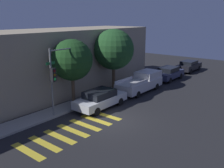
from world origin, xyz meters
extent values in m
plane|color=black|center=(0.00, 0.00, 0.00)|extent=(60.00, 60.00, 0.00)
cube|color=gray|center=(0.00, 4.06, 0.07)|extent=(26.00, 1.71, 0.14)
cube|color=gray|center=(0.00, 8.31, 2.83)|extent=(26.00, 6.00, 5.67)
cube|color=gold|center=(-5.80, 0.80, 0.00)|extent=(0.45, 2.60, 0.00)
cube|color=gold|center=(-4.75, 0.80, 0.00)|extent=(0.45, 2.60, 0.00)
cube|color=gold|center=(-3.71, 0.80, 0.00)|extent=(0.45, 2.60, 0.00)
cube|color=gold|center=(-2.66, 0.80, 0.00)|extent=(0.45, 2.60, 0.00)
cube|color=gold|center=(-1.61, 0.80, 0.00)|extent=(0.45, 2.60, 0.00)
cube|color=gold|center=(-0.57, 0.80, 0.00)|extent=(0.45, 2.60, 0.00)
cube|color=gold|center=(0.48, 0.80, 0.00)|extent=(0.45, 2.60, 0.00)
cylinder|color=slate|center=(-2.00, 3.45, 2.38)|extent=(0.12, 0.12, 4.75)
cube|color=black|center=(-2.00, 3.24, 3.05)|extent=(0.30, 0.30, 0.90)
cylinder|color=#4C0C0C|center=(-2.00, 3.08, 3.32)|extent=(0.18, 0.02, 0.18)
cylinder|color=#593D0A|center=(-2.00, 3.08, 3.05)|extent=(0.18, 0.02, 0.18)
cylinder|color=#26E54C|center=(-2.00, 3.08, 2.78)|extent=(0.18, 0.02, 0.18)
cube|color=#19662D|center=(-2.00, 3.45, 3.79)|extent=(0.70, 0.02, 0.18)
cylinder|color=slate|center=(-0.90, 3.45, 4.60)|extent=(2.20, 0.08, 0.08)
sphere|color=#F9E5B2|center=(0.20, 3.45, 4.50)|extent=(0.36, 0.36, 0.36)
cube|color=#B7BABF|center=(1.42, 2.10, 0.60)|extent=(4.44, 1.79, 0.59)
cube|color=black|center=(1.31, 2.10, 1.16)|extent=(2.31, 1.58, 0.52)
cylinder|color=black|center=(2.80, 2.91, 0.30)|extent=(0.60, 0.22, 0.60)
cylinder|color=black|center=(2.80, 1.29, 0.30)|extent=(0.60, 0.22, 0.60)
cylinder|color=black|center=(0.04, 2.91, 0.30)|extent=(0.60, 0.22, 0.60)
cylinder|color=black|center=(0.04, 1.29, 0.30)|extent=(0.60, 0.22, 0.60)
cube|color=#BCBCC1|center=(6.88, 2.10, 0.70)|extent=(5.28, 1.90, 0.80)
cube|color=#BCBCC1|center=(8.33, 2.10, 1.41)|extent=(2.38, 1.75, 0.62)
cube|color=#BCBCC1|center=(5.56, 2.94, 1.24)|extent=(2.64, 0.08, 0.28)
cube|color=#BCBCC1|center=(5.56, 1.26, 1.24)|extent=(2.64, 0.08, 0.28)
cylinder|color=black|center=(8.52, 2.96, 0.30)|extent=(0.60, 0.22, 0.60)
cylinder|color=black|center=(8.52, 1.24, 0.30)|extent=(0.60, 0.22, 0.60)
cylinder|color=black|center=(5.24, 2.96, 0.30)|extent=(0.60, 0.22, 0.60)
cylinder|color=black|center=(5.24, 1.24, 0.30)|extent=(0.60, 0.22, 0.60)
cube|color=#2D3351|center=(12.86, 2.10, 0.63)|extent=(4.30, 1.77, 0.65)
cube|color=black|center=(12.75, 2.10, 1.20)|extent=(2.24, 1.56, 0.48)
cylinder|color=black|center=(14.19, 2.89, 0.30)|extent=(0.60, 0.22, 0.60)
cylinder|color=black|center=(14.19, 1.31, 0.30)|extent=(0.60, 0.22, 0.60)
cylinder|color=black|center=(11.52, 2.89, 0.30)|extent=(0.60, 0.22, 0.60)
cylinder|color=black|center=(11.52, 1.31, 0.30)|extent=(0.60, 0.22, 0.60)
cube|color=black|center=(18.57, 2.10, 0.63)|extent=(4.45, 1.72, 0.66)
cube|color=black|center=(18.46, 2.10, 1.16)|extent=(2.31, 1.52, 0.40)
cylinder|color=black|center=(19.95, 2.87, 0.30)|extent=(0.60, 0.22, 0.60)
cylinder|color=black|center=(19.95, 1.33, 0.30)|extent=(0.60, 0.22, 0.60)
cylinder|color=black|center=(17.20, 2.87, 0.30)|extent=(0.60, 0.22, 0.60)
cylinder|color=black|center=(17.20, 1.33, 0.30)|extent=(0.60, 0.22, 0.60)
cylinder|color=brown|center=(0.62, 4.25, 1.20)|extent=(0.26, 0.26, 2.40)
sphere|color=#193D19|center=(0.62, 4.25, 3.59)|extent=(3.16, 3.16, 3.16)
cylinder|color=brown|center=(5.72, 4.25, 1.25)|extent=(0.29, 0.29, 2.50)
sphere|color=#1E4721|center=(5.72, 4.25, 3.89)|extent=(3.70, 3.70, 3.70)
camera|label=1|loc=(-12.09, -9.83, 6.72)|focal=40.00mm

